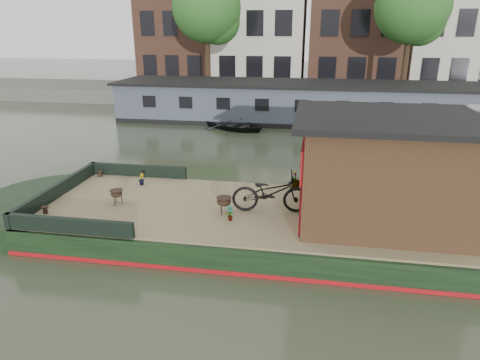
% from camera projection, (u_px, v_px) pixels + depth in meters
% --- Properties ---
extents(ground, '(120.00, 120.00, 0.00)m').
position_uv_depth(ground, '(282.00, 236.00, 10.54)').
color(ground, '#26321F').
rests_on(ground, ground).
extents(houseboat_hull, '(14.01, 4.02, 0.60)m').
position_uv_depth(houseboat_hull, '(229.00, 222.00, 10.66)').
color(houseboat_hull, black).
rests_on(houseboat_hull, ground).
extents(houseboat_deck, '(11.80, 3.80, 0.05)m').
position_uv_depth(houseboat_deck, '(283.00, 213.00, 10.33)').
color(houseboat_deck, olive).
rests_on(houseboat_deck, houseboat_hull).
extents(bow_bulwark, '(3.00, 4.00, 0.35)m').
position_uv_depth(bow_bulwark, '(88.00, 192.00, 11.08)').
color(bow_bulwark, black).
rests_on(bow_bulwark, houseboat_deck).
extents(cabin, '(4.00, 3.50, 2.42)m').
position_uv_depth(cabin, '(383.00, 168.00, 9.56)').
color(cabin, black).
rests_on(cabin, houseboat_deck).
extents(bicycle, '(1.91, 0.86, 0.97)m').
position_uv_depth(bicycle, '(271.00, 192.00, 10.20)').
color(bicycle, black).
rests_on(bicycle, houseboat_deck).
extents(potted_plant_a, '(0.22, 0.23, 0.37)m').
position_uv_depth(potted_plant_a, '(230.00, 213.00, 9.79)').
color(potted_plant_a, '#993C2B').
rests_on(potted_plant_a, houseboat_deck).
extents(potted_plant_b, '(0.22, 0.23, 0.34)m').
position_uv_depth(potted_plant_b, '(141.00, 179.00, 12.06)').
color(potted_plant_b, brown).
rests_on(potted_plant_b, houseboat_deck).
extents(potted_plant_d, '(0.33, 0.33, 0.51)m').
position_uv_depth(potted_plant_d, '(295.00, 179.00, 11.79)').
color(potted_plant_d, '#965D29').
rests_on(potted_plant_d, houseboat_deck).
extents(brazier_front, '(0.44, 0.44, 0.41)m').
position_uv_depth(brazier_front, '(224.00, 205.00, 10.17)').
color(brazier_front, black).
rests_on(brazier_front, houseboat_deck).
extents(brazier_rear, '(0.42, 0.42, 0.38)m').
position_uv_depth(brazier_rear, '(117.00, 197.00, 10.71)').
color(brazier_rear, black).
rests_on(brazier_rear, houseboat_deck).
extents(bollard_port, '(0.16, 0.16, 0.18)m').
position_uv_depth(bollard_port, '(100.00, 173.00, 12.77)').
color(bollard_port, black).
rests_on(bollard_port, houseboat_deck).
extents(bollard_stbd, '(0.16, 0.16, 0.18)m').
position_uv_depth(bollard_stbd, '(45.00, 210.00, 10.20)').
color(bollard_stbd, black).
rests_on(bollard_stbd, houseboat_deck).
extents(dinghy, '(3.98, 3.59, 0.68)m').
position_uv_depth(dinghy, '(236.00, 123.00, 21.63)').
color(dinghy, black).
rests_on(dinghy, ground).
extents(far_houseboat, '(20.40, 4.40, 2.11)m').
position_uv_depth(far_houseboat, '(303.00, 104.00, 23.22)').
color(far_houseboat, '#414857').
rests_on(far_houseboat, ground).
extents(quay, '(60.00, 6.00, 0.90)m').
position_uv_depth(quay, '(306.00, 96.00, 29.43)').
color(quay, '#47443F').
rests_on(quay, ground).
extents(tree_left, '(4.40, 4.40, 7.40)m').
position_uv_depth(tree_left, '(209.00, 11.00, 27.30)').
color(tree_left, '#332316').
rests_on(tree_left, quay).
extents(tree_right, '(4.40, 4.40, 7.40)m').
position_uv_depth(tree_right, '(414.00, 10.00, 25.30)').
color(tree_right, '#332316').
rests_on(tree_right, quay).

